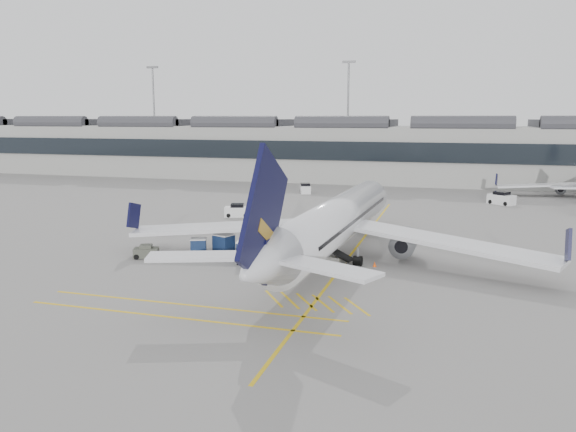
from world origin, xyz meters
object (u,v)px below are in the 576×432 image
(ramp_agent_a, at_px, (304,251))
(pushback_tug, at_px, (146,252))
(belt_loader, at_px, (319,256))
(airliner_main, at_px, (334,223))
(baggage_cart_a, at_px, (248,251))
(ramp_agent_b, at_px, (282,251))

(ramp_agent_a, distance_m, pushback_tug, 14.58)
(belt_loader, distance_m, ramp_agent_a, 1.67)
(airliner_main, height_order, baggage_cart_a, airliner_main)
(ramp_agent_a, bearing_deg, ramp_agent_b, 172.60)
(ramp_agent_a, bearing_deg, belt_loader, -62.39)
(ramp_agent_a, xyz_separation_m, pushback_tug, (-14.14, -3.55, -0.29))
(baggage_cart_a, relative_size, ramp_agent_a, 1.30)
(baggage_cart_a, distance_m, ramp_agent_b, 3.12)
(belt_loader, bearing_deg, pushback_tug, -157.23)
(belt_loader, bearing_deg, airliner_main, 76.06)
(airliner_main, distance_m, ramp_agent_b, 5.51)
(ramp_agent_b, bearing_deg, pushback_tug, 1.82)
(belt_loader, xyz_separation_m, ramp_agent_b, (-3.31, -0.52, 0.28))
(airliner_main, xyz_separation_m, ramp_agent_a, (-2.51, -1.35, -2.49))
(baggage_cart_a, height_order, ramp_agent_b, baggage_cart_a)
(airliner_main, relative_size, pushback_tug, 16.81)
(ramp_agent_b, bearing_deg, airliner_main, -158.97)
(airliner_main, relative_size, ramp_agent_b, 23.41)
(ramp_agent_a, relative_size, ramp_agent_b, 0.92)
(pushback_tug, bearing_deg, ramp_agent_a, -7.26)
(airliner_main, xyz_separation_m, belt_loader, (-0.97, -1.97, -2.70))
(belt_loader, height_order, pushback_tug, belt_loader)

